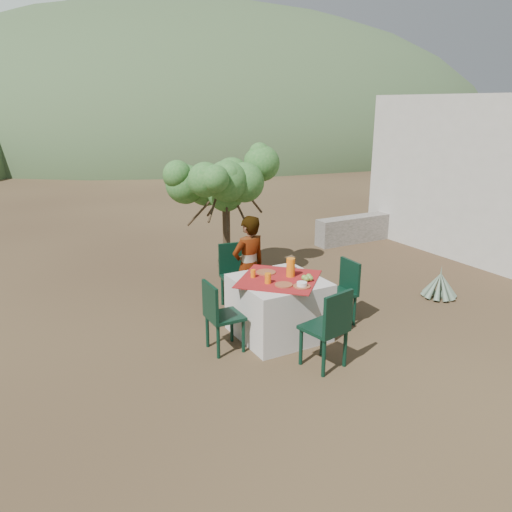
% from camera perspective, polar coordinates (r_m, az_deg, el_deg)
% --- Properties ---
extents(ground, '(160.00, 160.00, 0.00)m').
position_cam_1_polar(ground, '(6.50, 8.28, -9.04)').
color(ground, '#342217').
rests_on(ground, ground).
extents(table, '(1.30, 1.30, 0.76)m').
position_cam_1_polar(table, '(6.32, 2.59, -5.85)').
color(table, silver).
rests_on(table, ground).
extents(chair_far, '(0.48, 0.48, 0.92)m').
position_cam_1_polar(chair_far, '(7.17, -2.36, -1.87)').
color(chair_far, black).
rests_on(chair_far, ground).
extents(chair_near, '(0.50, 0.50, 0.93)m').
position_cam_1_polar(chair_near, '(5.55, 8.38, -7.89)').
color(chair_near, black).
rests_on(chair_near, ground).
extents(chair_left, '(0.41, 0.41, 0.87)m').
position_cam_1_polar(chair_left, '(5.89, -4.25, -6.57)').
color(chair_left, black).
rests_on(chair_left, ground).
extents(chair_right, '(0.41, 0.41, 0.86)m').
position_cam_1_polar(chair_right, '(6.74, 9.89, -3.71)').
color(chair_right, black).
rests_on(chair_right, ground).
extents(person, '(0.56, 0.41, 1.42)m').
position_cam_1_polar(person, '(6.79, -0.83, -1.22)').
color(person, '#8C6651').
rests_on(person, ground).
extents(shrub_tree, '(1.64, 1.61, 1.93)m').
position_cam_1_polar(shrub_tree, '(8.18, -3.28, 7.79)').
color(shrub_tree, '#463623').
rests_on(shrub_tree, ground).
extents(agave, '(0.54, 0.52, 0.56)m').
position_cam_1_polar(agave, '(8.07, 20.25, -3.18)').
color(agave, slate).
rests_on(agave, ground).
extents(guesthouse, '(3.20, 4.20, 3.00)m').
position_cam_1_polar(guesthouse, '(11.28, 26.44, 8.50)').
color(guesthouse, beige).
rests_on(guesthouse, ground).
extents(stone_wall, '(2.60, 0.35, 0.55)m').
position_cam_1_polar(stone_wall, '(11.06, 12.79, 3.24)').
color(stone_wall, gray).
rests_on(stone_wall, ground).
extents(hill_near_right, '(48.00, 48.00, 20.00)m').
position_cam_1_polar(hill_near_right, '(43.59, -7.94, 13.19)').
color(hill_near_right, '#394F2C').
rests_on(hill_near_right, ground).
extents(hill_far_right, '(36.00, 36.00, 14.00)m').
position_cam_1_polar(hill_far_right, '(59.73, 3.32, 14.33)').
color(hill_far_right, gray).
rests_on(hill_far_right, ground).
extents(plate_far, '(0.25, 0.25, 0.01)m').
position_cam_1_polar(plate_far, '(6.38, 1.14, -1.87)').
color(plate_far, brown).
rests_on(plate_far, table).
extents(plate_near, '(0.22, 0.22, 0.01)m').
position_cam_1_polar(plate_near, '(5.95, 3.19, -3.30)').
color(plate_near, brown).
rests_on(plate_near, table).
extents(glass_far, '(0.06, 0.06, 0.10)m').
position_cam_1_polar(glass_far, '(6.20, -0.34, -2.01)').
color(glass_far, orange).
rests_on(glass_far, table).
extents(glass_near, '(0.08, 0.08, 0.13)m').
position_cam_1_polar(glass_near, '(6.00, 1.37, -2.56)').
color(glass_near, orange).
rests_on(glass_near, table).
extents(juice_pitcher, '(0.11, 0.11, 0.24)m').
position_cam_1_polar(juice_pitcher, '(6.23, 3.98, -1.30)').
color(juice_pitcher, orange).
rests_on(juice_pitcher, table).
extents(bowl_plate, '(0.21, 0.21, 0.01)m').
position_cam_1_polar(bowl_plate, '(5.93, 5.26, -3.46)').
color(bowl_plate, brown).
rests_on(bowl_plate, table).
extents(white_bowl, '(0.12, 0.12, 0.05)m').
position_cam_1_polar(white_bowl, '(5.92, 5.26, -3.20)').
color(white_bowl, white).
rests_on(white_bowl, bowl_plate).
extents(jar_left, '(0.07, 0.07, 0.10)m').
position_cam_1_polar(jar_left, '(6.35, 4.20, -1.58)').
color(jar_left, '#DE5627').
rests_on(jar_left, table).
extents(jar_right, '(0.05, 0.05, 0.08)m').
position_cam_1_polar(jar_right, '(6.56, 4.14, -1.06)').
color(jar_right, '#DE5627').
rests_on(jar_right, table).
extents(napkin_holder, '(0.08, 0.07, 0.09)m').
position_cam_1_polar(napkin_holder, '(6.31, 3.99, -1.74)').
color(napkin_holder, white).
rests_on(napkin_holder, table).
extents(fruit_cluster, '(0.14, 0.13, 0.07)m').
position_cam_1_polar(fruit_cluster, '(6.12, 5.90, -2.50)').
color(fruit_cluster, olive).
rests_on(fruit_cluster, table).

